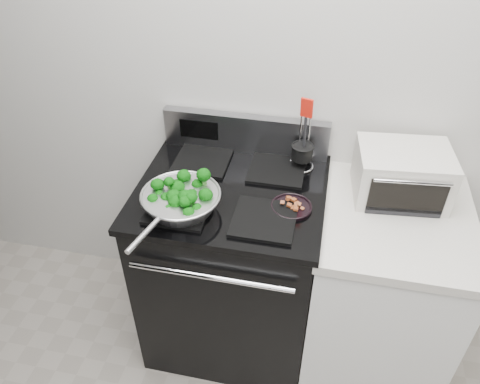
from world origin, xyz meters
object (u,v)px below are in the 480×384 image
(utensil_holder, at_px, (302,155))
(toaster_oven, at_px, (402,174))
(bacon_plate, at_px, (291,205))
(gas_range, at_px, (232,265))
(skillet, at_px, (181,200))

(utensil_holder, relative_size, toaster_oven, 0.87)
(bacon_plate, relative_size, toaster_oven, 0.42)
(gas_range, relative_size, utensil_holder, 3.30)
(skillet, relative_size, bacon_plate, 2.99)
(skillet, height_order, bacon_plate, skillet)
(gas_range, relative_size, bacon_plate, 6.87)
(bacon_plate, height_order, utensil_holder, utensil_holder)
(gas_range, height_order, skillet, gas_range)
(skillet, bearing_deg, bacon_plate, 27.37)
(gas_range, bearing_deg, bacon_plate, -16.07)
(utensil_holder, distance_m, toaster_oven, 0.42)
(toaster_oven, bearing_deg, utensil_holder, 164.31)
(gas_range, xyz_separation_m, toaster_oven, (0.68, 0.14, 0.54))
(skillet, bearing_deg, gas_range, 61.79)
(gas_range, distance_m, utensil_holder, 0.63)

